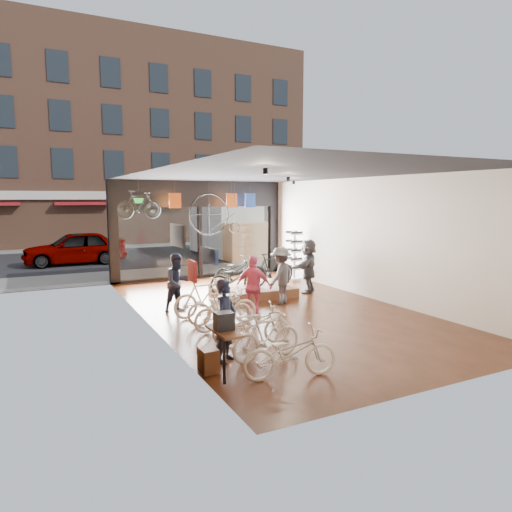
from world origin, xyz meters
TOP-DOWN VIEW (x-y plane):
  - ground_plane at (0.00, 0.00)m, footprint 7.00×12.00m
  - ceiling at (0.00, 0.00)m, footprint 7.00×12.00m
  - wall_left at (-3.52, 0.00)m, footprint 0.04×12.00m
  - wall_right at (3.52, 0.00)m, footprint 0.04×12.00m
  - wall_back at (0.00, -6.02)m, footprint 7.00×0.04m
  - storefront at (0.00, 6.00)m, footprint 7.00×0.26m
  - exit_sign at (-2.40, 5.88)m, footprint 0.35×0.06m
  - street_road at (0.00, 15.00)m, footprint 30.00×18.00m
  - sidewalk_near at (0.00, 7.20)m, footprint 30.00×2.40m
  - sidewalk_far at (0.00, 19.00)m, footprint 30.00×2.00m
  - opposite_building at (0.00, 21.50)m, footprint 26.00×5.00m
  - street_car at (-4.13, 12.00)m, footprint 4.62×1.86m
  - box_truck at (3.56, 11.00)m, footprint 2.36×7.09m
  - floor_bike_0 at (-2.10, -4.51)m, footprint 1.80×0.91m
  - floor_bike_1 at (-2.03, -3.51)m, footprint 1.61×0.63m
  - floor_bike_2 at (-1.90, -2.55)m, footprint 1.80×1.05m
  - floor_bike_3 at (-2.02, -1.30)m, footprint 1.61×0.62m
  - floor_bike_4 at (-1.85, -0.80)m, footprint 1.83×0.83m
  - floor_bike_5 at (-2.00, 0.11)m, footprint 1.79×0.69m
  - display_platform at (0.30, 1.83)m, footprint 2.40×1.80m
  - display_bike_left at (-0.54, 1.30)m, footprint 1.82×0.81m
  - display_bike_mid at (0.92, 1.73)m, footprint 1.86×0.78m
  - display_bike_right at (0.03, 2.57)m, footprint 1.84×1.04m
  - customer_0 at (-2.78, -3.24)m, footprint 0.70×0.69m
  - customer_1 at (-2.47, 0.92)m, footprint 0.93×0.80m
  - customer_2 at (-0.84, -0.54)m, footprint 0.98×0.96m
  - customer_3 at (0.55, 0.46)m, footprint 1.28×1.13m
  - customer_5 at (2.21, 1.52)m, footprint 1.54×1.56m
  - sunglasses_rack at (2.95, 3.66)m, footprint 0.62×0.54m
  - wall_merch at (-3.38, -3.50)m, footprint 0.40×2.40m
  - penny_farthing at (0.23, 4.66)m, footprint 1.93×0.06m
  - hung_bike at (-2.75, 4.20)m, footprint 1.64×0.74m
  - jersey_left at (-1.21, 5.20)m, footprint 0.45×0.03m
  - jersey_mid at (1.05, 5.20)m, footprint 0.45×0.03m
  - jersey_right at (1.85, 5.20)m, footprint 0.45×0.03m

SIDE VIEW (x-z plane):
  - ground_plane at x=0.00m, z-range -0.04..0.00m
  - street_road at x=0.00m, z-range -0.02..0.00m
  - sidewalk_near at x=0.00m, z-range 0.00..0.12m
  - sidewalk_far at x=0.00m, z-range 0.00..0.12m
  - display_platform at x=0.30m, z-range 0.00..0.30m
  - floor_bike_2 at x=-1.90m, z-range 0.00..0.89m
  - floor_bike_0 at x=-2.10m, z-range 0.00..0.90m
  - floor_bike_4 at x=-1.85m, z-range 0.00..0.93m
  - floor_bike_3 at x=-2.02m, z-range 0.00..0.94m
  - floor_bike_1 at x=-2.03m, z-range 0.00..0.94m
  - floor_bike_5 at x=-2.00m, z-range 0.00..1.05m
  - display_bike_right at x=0.03m, z-range 0.30..1.22m
  - display_bike_left at x=-0.54m, z-range 0.30..1.22m
  - street_car at x=-4.13m, z-range 0.00..1.58m
  - customer_0 at x=-2.78m, z-range 0.00..1.62m
  - customer_1 at x=-2.47m, z-range 0.00..1.64m
  - customer_2 at x=-0.84m, z-range 0.00..1.65m
  - display_bike_mid at x=0.92m, z-range 0.30..1.38m
  - customer_3 at x=0.55m, z-range 0.00..1.72m
  - customer_5 at x=2.21m, z-range 0.00..1.79m
  - sunglasses_rack at x=2.95m, z-range 0.00..1.91m
  - wall_merch at x=-3.38m, z-range 0.00..2.60m
  - box_truck at x=3.56m, z-range 0.00..2.79m
  - wall_left at x=-3.52m, z-range 0.00..3.80m
  - wall_right at x=3.52m, z-range 0.00..3.80m
  - wall_back at x=0.00m, z-range 0.00..3.80m
  - storefront at x=0.00m, z-range 0.00..3.80m
  - penny_farthing at x=0.23m, z-range 1.73..3.27m
  - hung_bike at x=-2.75m, z-range 2.45..3.40m
  - exit_sign at x=-2.40m, z-range 2.96..3.14m
  - jersey_left at x=-1.21m, z-range 2.77..3.32m
  - jersey_mid at x=1.05m, z-range 2.77..3.32m
  - jersey_right at x=1.85m, z-range 2.77..3.32m
  - ceiling at x=0.00m, z-range 3.80..3.84m
  - opposite_building at x=0.00m, z-range 0.00..14.00m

